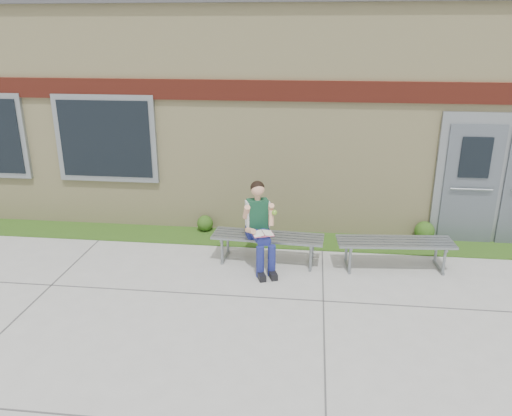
# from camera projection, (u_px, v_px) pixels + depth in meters

# --- Properties ---
(ground) EXTENTS (80.00, 80.00, 0.00)m
(ground) POSITION_uv_depth(u_px,v_px,m) (248.00, 316.00, 6.58)
(ground) COLOR #9E9E99
(ground) RESTS_ON ground
(grass_strip) EXTENTS (16.00, 0.80, 0.02)m
(grass_strip) POSITION_uv_depth(u_px,v_px,m) (266.00, 239.00, 9.02)
(grass_strip) COLOR #214312
(grass_strip) RESTS_ON ground
(school_building) EXTENTS (16.20, 6.22, 4.20)m
(school_building) POSITION_uv_depth(u_px,v_px,m) (281.00, 98.00, 11.50)
(school_building) COLOR beige
(school_building) RESTS_ON ground
(bench_left) EXTENTS (1.81, 0.61, 0.46)m
(bench_left) POSITION_uv_depth(u_px,v_px,m) (268.00, 241.00, 8.03)
(bench_left) COLOR gray
(bench_left) RESTS_ON ground
(bench_right) EXTENTS (1.83, 0.65, 0.47)m
(bench_right) POSITION_uv_depth(u_px,v_px,m) (395.00, 247.00, 7.81)
(bench_right) COLOR gray
(bench_right) RESTS_ON ground
(girl) EXTENTS (0.62, 0.87, 1.38)m
(girl) POSITION_uv_depth(u_px,v_px,m) (260.00, 225.00, 7.73)
(girl) COLOR navy
(girl) RESTS_ON ground
(shrub_mid) EXTENTS (0.30, 0.30, 0.30)m
(shrub_mid) POSITION_uv_depth(u_px,v_px,m) (205.00, 223.00, 9.33)
(shrub_mid) COLOR #214312
(shrub_mid) RESTS_ON grass_strip
(shrub_east) EXTENTS (0.35, 0.35, 0.35)m
(shrub_east) POSITION_uv_depth(u_px,v_px,m) (424.00, 231.00, 8.88)
(shrub_east) COLOR #214312
(shrub_east) RESTS_ON grass_strip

